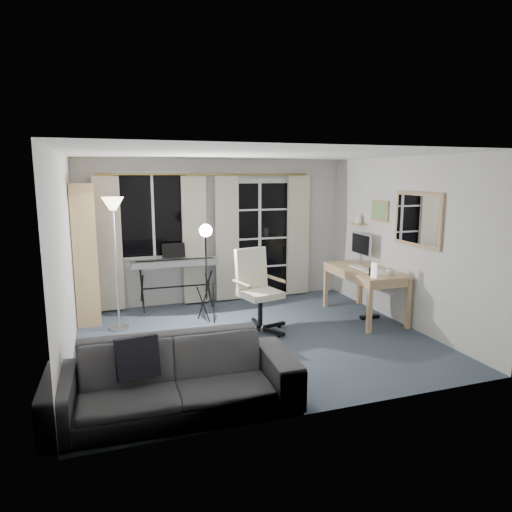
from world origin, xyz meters
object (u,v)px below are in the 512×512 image
Objects in this scene: sofa at (174,366)px; desk at (365,275)px; bookshelf at (83,256)px; monitor at (361,245)px; mug at (391,271)px; office_chair at (255,282)px; studio_light at (206,242)px; torchiere_lamp at (114,224)px; keyboard_piano at (175,263)px.

desk is at bearing 33.20° from sofa.
bookshelf is 3.33m from sofa.
monitor is 0.98m from mug.
office_chair is at bearing 164.36° from mug.
studio_light is 1.06× the size of desk.
monitor is 4.39× the size of mug.
torchiere_lamp is 3.41× the size of monitor.
desk is at bearing 101.31° from mug.
bookshelf reaches higher than studio_light.
monitor is at bearing 84.20° from mug.
sofa is (0.40, -2.54, -1.05)m from torchiere_lamp.
bookshelf is at bearing 107.05° from sofa.
desk is at bearing -25.80° from keyboard_piano.
studio_light is 2.52m from monitor.
office_chair is 2.02m from monitor.
torchiere_lamp is 3.89m from mug.
studio_light is at bearing -5.36° from torchiere_lamp.
torchiere_lamp is 14.99× the size of mug.
studio_light is 2.77× the size of monitor.
office_chair is 0.81× the size of desk.
bookshelf is 1.10× the size of torchiere_lamp.
office_chair is at bearing 55.65° from sofa.
keyboard_piano is 1.00m from studio_light.
sofa is (-3.36, -2.35, -0.60)m from monitor.
bookshelf reaches higher than office_chair.
torchiere_lamp is 1.31× the size of desk.
keyboard_piano reaches higher than mug.
keyboard_piano reaches higher than desk.
office_chair is (1.82, -0.62, -0.82)m from torchiere_lamp.
keyboard_piano is 1.20× the size of office_chair.
keyboard_piano is 2.99m from monitor.
bookshelf reaches higher than torchiere_lamp.
sofa is (-3.16, -1.90, -0.22)m from desk.
bookshelf is 1.38m from keyboard_piano.
studio_light is 1.31× the size of office_chair.
keyboard_piano is at bearing 110.72° from office_chair.
office_chair is at bearing -179.50° from desk.
keyboard_piano is 0.92× the size of studio_light.
torchiere_lamp reaches higher than mug.
keyboard_piano is 1.61m from office_chair.
monitor reaches higher than keyboard_piano.
sofa is at bearing -98.00° from studio_light.
bookshelf is 0.95m from torchiere_lamp.
monitor is (1.94, 0.43, 0.36)m from office_chair.
torchiere_lamp reaches higher than desk.
keyboard_piano is 11.13× the size of mug.
monitor is at bearing 9.66° from studio_light.
studio_light reaches higher than mug.
studio_light is (0.33, -0.83, 0.45)m from keyboard_piano.
desk is (4.01, -1.28, -0.30)m from bookshelf.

